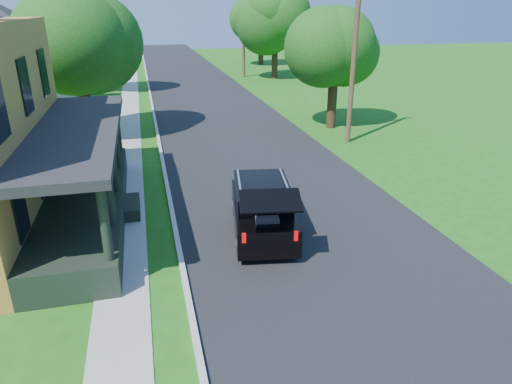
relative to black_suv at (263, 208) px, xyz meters
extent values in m
plane|color=#205B12|center=(1.40, -3.59, -0.80)|extent=(140.00, 140.00, 0.00)
cube|color=black|center=(1.40, 16.41, -0.80)|extent=(8.00, 120.00, 0.02)
cube|color=#B0B1AB|center=(-2.65, 16.41, -0.80)|extent=(0.15, 120.00, 0.12)
cube|color=#96978F|center=(-4.20, 16.41, -0.80)|extent=(1.30, 120.00, 0.03)
cube|color=#96978F|center=(-8.10, 2.41, -0.80)|extent=(6.50, 1.20, 0.03)
cube|color=black|center=(-5.40, 2.41, -0.35)|extent=(2.40, 10.00, 0.90)
cube|color=black|center=(-5.40, 2.41, 2.20)|extent=(2.60, 10.30, 0.25)
cube|color=beige|center=(-12.10, 36.41, 1.70)|extent=(8.00, 8.00, 5.00)
cube|color=black|center=(0.00, 0.00, -0.19)|extent=(2.37, 4.36, 0.80)
cube|color=black|center=(0.02, 0.14, 0.44)|extent=(1.98, 2.78, 0.52)
cube|color=black|center=(0.02, 0.14, 0.73)|extent=(2.03, 2.87, 0.08)
cube|color=black|center=(-0.32, -1.99, 1.12)|extent=(1.71, 1.10, 0.36)
cube|color=#2D2E32|center=(-0.20, -1.22, 0.09)|extent=(0.74, 0.66, 0.42)
cube|color=silver|center=(-0.66, 0.25, 0.81)|extent=(0.42, 2.25, 0.06)
cube|color=silver|center=(0.71, 0.03, 0.81)|extent=(0.42, 2.25, 0.06)
cube|color=#990505|center=(-1.01, -1.91, 0.09)|extent=(0.12, 0.07, 0.28)
cube|color=#990505|center=(0.36, -2.13, 0.09)|extent=(0.12, 0.07, 0.28)
cylinder|color=black|center=(-0.53, 1.47, -0.49)|extent=(0.32, 0.67, 0.64)
cylinder|color=black|center=(0.96, 1.23, -0.49)|extent=(0.32, 0.67, 0.64)
cylinder|color=black|center=(-0.96, -1.23, -0.49)|extent=(0.32, 0.67, 0.64)
cylinder|color=black|center=(0.53, -1.46, -0.49)|extent=(0.32, 0.67, 0.64)
cylinder|color=black|center=(-6.15, 12.76, 0.70)|extent=(0.72, 0.72, 3.01)
sphere|color=#33771F|center=(-6.15, 12.76, 4.01)|extent=(6.78, 6.78, 5.44)
sphere|color=#33771F|center=(-5.67, 12.59, 5.22)|extent=(5.87, 5.87, 4.71)
sphere|color=#33771F|center=(-6.77, 13.01, 4.62)|extent=(6.02, 6.02, 4.83)
cylinder|color=black|center=(-6.03, 27.49, 0.67)|extent=(0.64, 0.64, 2.94)
sphere|color=#33771F|center=(-6.03, 27.49, 3.73)|extent=(6.03, 6.03, 4.79)
sphere|color=#33771F|center=(-5.60, 27.34, 4.79)|extent=(5.23, 5.23, 4.15)
sphere|color=#33771F|center=(-6.58, 27.70, 4.26)|extent=(5.36, 5.36, 4.25)
cylinder|color=black|center=(7.25, 11.93, 0.68)|extent=(0.60, 0.60, 2.98)
sphere|color=#33771F|center=(7.25, 11.93, 3.66)|extent=(5.07, 5.07, 4.48)
sphere|color=#33771F|center=(7.67, 11.70, 4.66)|extent=(4.40, 4.40, 3.88)
sphere|color=#33771F|center=(6.73, 12.23, 4.16)|extent=(4.51, 4.51, 3.98)
cylinder|color=black|center=(9.46, 31.36, 0.94)|extent=(0.77, 0.77, 3.48)
sphere|color=#33771F|center=(9.46, 31.36, 4.68)|extent=(7.94, 7.94, 6.02)
sphere|color=#33771F|center=(9.96, 31.24, 6.02)|extent=(6.88, 6.88, 5.22)
sphere|color=#33771F|center=(8.81, 31.53, 5.35)|extent=(7.06, 7.06, 5.35)
cylinder|color=black|center=(11.06, 42.88, 0.91)|extent=(0.67, 0.67, 3.43)
sphere|color=#33771F|center=(11.06, 42.88, 4.31)|extent=(5.59, 5.59, 5.05)
sphere|color=#33771F|center=(11.45, 42.51, 5.43)|extent=(4.84, 4.84, 4.37)
sphere|color=#33771F|center=(10.57, 43.37, 4.87)|extent=(4.97, 4.97, 4.49)
cylinder|color=#3D2C1C|center=(6.92, 8.84, 3.84)|extent=(0.32, 0.32, 9.28)
cylinder|color=#3D2C1C|center=(6.77, 33.07, 3.93)|extent=(0.30, 0.30, 9.48)
camera|label=1|loc=(-3.28, -12.35, 5.77)|focal=32.00mm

